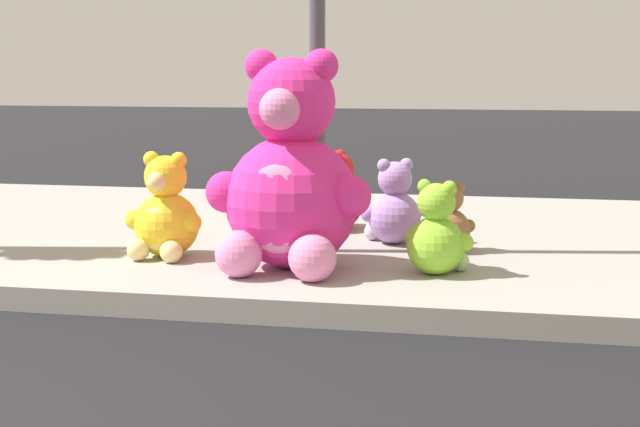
{
  "coord_description": "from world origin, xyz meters",
  "views": [
    {
      "loc": [
        2.23,
        -1.77,
        1.43
      ],
      "look_at": [
        1.18,
        3.6,
        0.55
      ],
      "focal_mm": 50.92,
      "sensor_mm": 36.0,
      "label": 1
    }
  ],
  "objects_px": {
    "sign_pole": "(317,6)",
    "plush_lime": "(437,236)",
    "plush_yellow": "(165,215)",
    "plush_lavender": "(394,209)",
    "plush_pink_large": "(290,182)",
    "plush_red": "(336,198)",
    "plush_teal": "(260,203)",
    "plush_brown": "(449,223)"
  },
  "relations": [
    {
      "from": "plush_yellow",
      "to": "plush_lavender",
      "type": "xyz_separation_m",
      "value": [
        1.47,
        0.8,
        -0.04
      ]
    },
    {
      "from": "plush_pink_large",
      "to": "plush_teal",
      "type": "bearing_deg",
      "value": 112.06
    },
    {
      "from": "plush_red",
      "to": "plush_yellow",
      "type": "xyz_separation_m",
      "value": [
        -0.95,
        -1.31,
        0.04
      ]
    },
    {
      "from": "sign_pole",
      "to": "plush_yellow",
      "type": "relative_size",
      "value": 4.43
    },
    {
      "from": "plush_lavender",
      "to": "plush_teal",
      "type": "relative_size",
      "value": 1.2
    },
    {
      "from": "sign_pole",
      "to": "plush_lime",
      "type": "xyz_separation_m",
      "value": [
        0.88,
        -0.56,
        -1.46
      ]
    },
    {
      "from": "plush_pink_large",
      "to": "plush_lavender",
      "type": "bearing_deg",
      "value": 60.73
    },
    {
      "from": "plush_teal",
      "to": "plush_yellow",
      "type": "bearing_deg",
      "value": -106.02
    },
    {
      "from": "plush_pink_large",
      "to": "plush_brown",
      "type": "xyz_separation_m",
      "value": [
        0.97,
        0.78,
        -0.36
      ]
    },
    {
      "from": "plush_pink_large",
      "to": "plush_yellow",
      "type": "relative_size",
      "value": 1.94
    },
    {
      "from": "plush_red",
      "to": "plush_lavender",
      "type": "xyz_separation_m",
      "value": [
        0.52,
        -0.5,
        -0.0
      ]
    },
    {
      "from": "plush_lime",
      "to": "plush_brown",
      "type": "bearing_deg",
      "value": 87.37
    },
    {
      "from": "sign_pole",
      "to": "plush_brown",
      "type": "height_order",
      "value": "sign_pole"
    },
    {
      "from": "sign_pole",
      "to": "plush_lime",
      "type": "height_order",
      "value": "sign_pole"
    },
    {
      "from": "plush_red",
      "to": "plush_pink_large",
      "type": "bearing_deg",
      "value": -91.24
    },
    {
      "from": "plush_yellow",
      "to": "plush_brown",
      "type": "bearing_deg",
      "value": 17.42
    },
    {
      "from": "plush_pink_large",
      "to": "plush_yellow",
      "type": "height_order",
      "value": "plush_pink_large"
    },
    {
      "from": "plush_brown",
      "to": "plush_teal",
      "type": "distance_m",
      "value": 1.66
    },
    {
      "from": "plush_pink_large",
      "to": "plush_lavender",
      "type": "xyz_separation_m",
      "value": [
        0.55,
        0.99,
        -0.31
      ]
    },
    {
      "from": "sign_pole",
      "to": "plush_lime",
      "type": "relative_size",
      "value": 5.36
    },
    {
      "from": "plush_lavender",
      "to": "plush_lime",
      "type": "distance_m",
      "value": 1.03
    },
    {
      "from": "plush_lavender",
      "to": "plush_brown",
      "type": "bearing_deg",
      "value": -27.06
    },
    {
      "from": "plush_pink_large",
      "to": "plush_brown",
      "type": "bearing_deg",
      "value": 38.73
    },
    {
      "from": "plush_lavender",
      "to": "plush_lime",
      "type": "height_order",
      "value": "plush_lavender"
    },
    {
      "from": "plush_lime",
      "to": "plush_brown",
      "type": "relative_size",
      "value": 1.2
    },
    {
      "from": "sign_pole",
      "to": "plush_pink_large",
      "type": "height_order",
      "value": "sign_pole"
    },
    {
      "from": "plush_pink_large",
      "to": "plush_lavender",
      "type": "relative_size",
      "value": 2.22
    },
    {
      "from": "sign_pole",
      "to": "plush_pink_large",
      "type": "distance_m",
      "value": 1.28
    },
    {
      "from": "sign_pole",
      "to": "plush_red",
      "type": "relative_size",
      "value": 5.05
    },
    {
      "from": "plush_red",
      "to": "plush_lime",
      "type": "relative_size",
      "value": 1.06
    },
    {
      "from": "plush_pink_large",
      "to": "plush_red",
      "type": "relative_size",
      "value": 2.21
    },
    {
      "from": "sign_pole",
      "to": "plush_lavender",
      "type": "relative_size",
      "value": 5.08
    },
    {
      "from": "plush_yellow",
      "to": "plush_lime",
      "type": "bearing_deg",
      "value": -4.67
    },
    {
      "from": "plush_pink_large",
      "to": "plush_lavender",
      "type": "distance_m",
      "value": 1.18
    },
    {
      "from": "plush_teal",
      "to": "plush_pink_large",
      "type": "bearing_deg",
      "value": -67.94
    },
    {
      "from": "plush_yellow",
      "to": "plush_lime",
      "type": "distance_m",
      "value": 1.86
    },
    {
      "from": "plush_brown",
      "to": "plush_teal",
      "type": "bearing_deg",
      "value": 157.94
    },
    {
      "from": "plush_brown",
      "to": "plush_pink_large",
      "type": "bearing_deg",
      "value": -141.27
    },
    {
      "from": "plush_yellow",
      "to": "plush_lavender",
      "type": "height_order",
      "value": "plush_yellow"
    },
    {
      "from": "sign_pole",
      "to": "plush_lavender",
      "type": "distance_m",
      "value": 1.58
    },
    {
      "from": "plush_lavender",
      "to": "plush_brown",
      "type": "relative_size",
      "value": 1.27
    },
    {
      "from": "plush_teal",
      "to": "sign_pole",
      "type": "bearing_deg",
      "value": -52.19
    }
  ]
}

